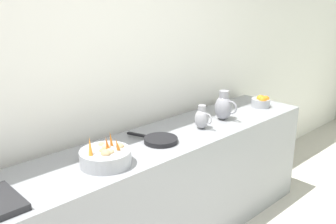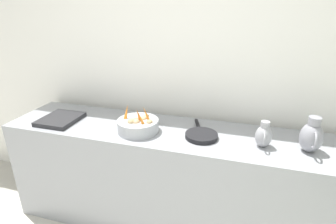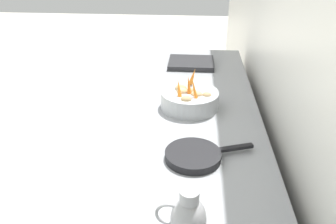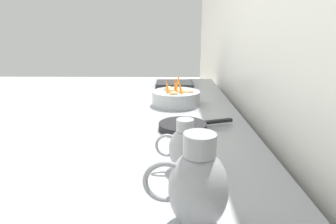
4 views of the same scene
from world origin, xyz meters
name	(u,v)px [view 1 (image 1 of 4)]	position (x,y,z in m)	size (l,w,h in m)	color
tile_wall_left	(162,49)	(-1.95, 0.67, 1.50)	(0.10, 8.00, 3.00)	white
prep_counter	(153,197)	(-1.53, 0.17, 0.46)	(0.63, 3.19, 0.92)	gray
vegetable_colander	(106,157)	(-1.45, -0.29, 0.97)	(0.33, 0.33, 0.21)	#9EA0A5
orange_bowl	(261,101)	(-1.47, 1.51, 0.97)	(0.18, 0.18, 0.11)	#9EA0A5
metal_pitcher_tall	(224,107)	(-1.49, 0.95, 1.03)	(0.21, 0.15, 0.25)	gray
metal_pitcher_short	(202,118)	(-1.47, 0.65, 1.01)	(0.16, 0.11, 0.19)	#939399
skillet_on_counter	(160,140)	(-1.48, 0.21, 0.94)	(0.40, 0.25, 0.03)	black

